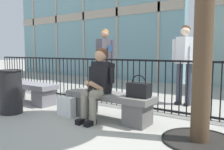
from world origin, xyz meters
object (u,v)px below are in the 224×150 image
at_px(bystander_at_railing, 105,58).
at_px(stone_bench_far, 28,91).
at_px(seated_person_with_phone, 98,82).
at_px(bystander_further_back, 185,59).
at_px(handbag_on_bench, 139,90).
at_px(shopping_bag, 66,106).
at_px(trash_can, 11,91).
at_px(stone_bench, 109,104).

relative_size(bystander_at_railing, stone_bench_far, 1.07).
relative_size(seated_person_with_phone, stone_bench_far, 0.76).
distance_m(seated_person_with_phone, bystander_further_back, 2.14).
bearing_deg(handbag_on_bench, shopping_bag, -168.35).
height_order(seated_person_with_phone, bystander_at_railing, bystander_at_railing).
xyz_separation_m(stone_bench_far, trash_can, (0.56, -0.74, 0.15)).
xyz_separation_m(stone_bench, bystander_at_railing, (-1.19, 1.47, 0.73)).
bearing_deg(bystander_at_railing, seated_person_with_phone, -56.29).
height_order(stone_bench, stone_bench_far, same).
distance_m(stone_bench, seated_person_with_phone, 0.42).
relative_size(bystander_at_railing, bystander_further_back, 1.00).
height_order(stone_bench, bystander_further_back, bystander_further_back).
bearing_deg(stone_bench, trash_can, -156.59).
relative_size(stone_bench_far, trash_can, 1.96).
bearing_deg(stone_bench_far, trash_can, -52.77).
xyz_separation_m(seated_person_with_phone, trash_can, (-1.59, -0.61, -0.23)).
height_order(bystander_at_railing, trash_can, bystander_at_railing).
distance_m(seated_person_with_phone, stone_bench_far, 2.18).
relative_size(stone_bench, shopping_bag, 3.56).
bearing_deg(bystander_at_railing, stone_bench, -51.02).
bearing_deg(stone_bench, shopping_bag, -159.01).
bearing_deg(stone_bench, stone_bench_far, -179.91).
bearing_deg(trash_can, handbag_on_bench, 17.69).
distance_m(handbag_on_bench, bystander_further_back, 1.89).
relative_size(stone_bench, bystander_at_railing, 0.94).
distance_m(stone_bench, shopping_bag, 0.79).
relative_size(handbag_on_bench, shopping_bag, 0.77).
xyz_separation_m(bystander_at_railing, stone_bench_far, (-1.08, -1.47, -0.73)).
distance_m(stone_bench_far, trash_can, 0.94).
xyz_separation_m(shopping_bag, stone_bench_far, (-1.54, 0.28, 0.09)).
height_order(stone_bench_far, trash_can, trash_can).
xyz_separation_m(seated_person_with_phone, stone_bench_far, (-2.15, 0.13, -0.38)).
xyz_separation_m(handbag_on_bench, shopping_bag, (-1.31, -0.27, -0.39)).
bearing_deg(bystander_at_railing, stone_bench_far, -126.28).
bearing_deg(trash_can, stone_bench, 23.41).
height_order(handbag_on_bench, stone_bench_far, handbag_on_bench).
xyz_separation_m(bystander_at_railing, trash_can, (-0.52, -2.21, -0.58)).
relative_size(shopping_bag, bystander_further_back, 0.26).
relative_size(stone_bench, trash_can, 1.96).
bearing_deg(bystander_further_back, stone_bench_far, -148.27).
xyz_separation_m(handbag_on_bench, bystander_at_railing, (-1.77, 1.48, 0.43)).
xyz_separation_m(shopping_bag, bystander_at_railing, (-0.46, 1.75, 0.82)).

